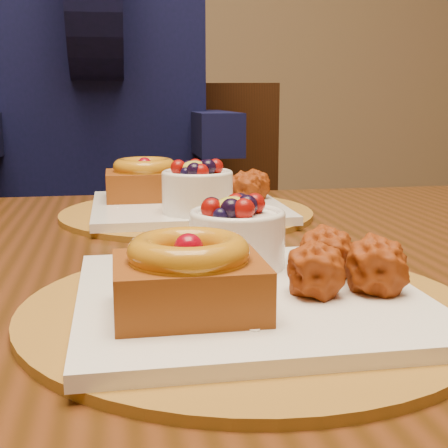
% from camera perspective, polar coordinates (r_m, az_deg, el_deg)
% --- Properties ---
extents(dining_table, '(1.60, 0.90, 0.76)m').
position_cam_1_polar(dining_table, '(0.76, -1.36, -8.09)').
color(dining_table, '#361E09').
rests_on(dining_table, ground).
extents(place_setting_near, '(0.38, 0.38, 0.09)m').
position_cam_1_polar(place_setting_near, '(0.52, 1.85, -5.34)').
color(place_setting_near, brown).
rests_on(place_setting_near, dining_table).
extents(place_setting_far, '(0.38, 0.38, 0.09)m').
position_cam_1_polar(place_setting_far, '(0.94, -3.60, 2.42)').
color(place_setting_far, brown).
rests_on(place_setting_far, dining_table).
extents(chair_far, '(0.57, 0.57, 0.97)m').
position_cam_1_polar(chair_far, '(1.54, -3.90, -3.35)').
color(chair_far, black).
rests_on(chair_far, ground).
extents(diner, '(0.57, 0.54, 0.93)m').
position_cam_1_polar(diner, '(1.49, -11.45, 13.80)').
color(diner, black).
rests_on(diner, ground).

